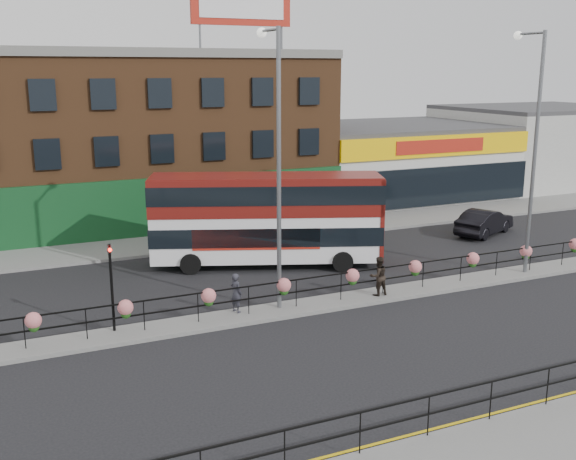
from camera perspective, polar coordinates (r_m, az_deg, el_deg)
name	(u,v)px	position (r m, az deg, el deg)	size (l,w,h in m)	color
ground	(319,306)	(27.19, 2.62, -6.48)	(120.00, 120.00, 0.00)	black
south_pavement	(542,458)	(18.32, 20.70, -17.60)	(60.00, 4.00, 0.15)	slate
north_pavement	(222,238)	(37.79, -5.62, -0.68)	(60.00, 4.00, 0.15)	slate
median	(319,305)	(27.16, 2.62, -6.33)	(60.00, 1.60, 0.15)	slate
yellow_line_inner	(479,417)	(19.79, 15.87, -14.99)	(60.00, 0.10, 0.01)	gold
yellow_line_outer	(483,420)	(19.67, 16.21, -15.20)	(60.00, 0.10, 0.01)	gold
brick_building	(118,137)	(43.59, -14.23, 7.60)	(25.00, 12.21, 10.30)	brown
supermarket	(390,160)	(51.26, 8.60, 5.89)	(15.00, 12.25, 5.30)	silver
warehouse_east	(539,144)	(60.52, 20.49, 6.81)	(14.50, 12.00, 6.30)	#B1B1AC
median_railing	(319,282)	(26.85, 2.64, -4.38)	(30.04, 0.56, 1.23)	black
south_railing	(429,406)	(17.94, 11.85, -14.41)	(20.04, 0.05, 1.12)	black
double_decker_bus	(267,211)	(32.01, -1.77, 1.64)	(11.10, 6.35, 4.42)	white
car	(484,222)	(40.19, 16.30, 0.66)	(4.75, 3.29, 1.48)	black
pedestrian_a	(236,293)	(25.97, -4.42, -5.31)	(0.54, 0.66, 1.55)	#2A2A33
pedestrian_b	(378,276)	(28.02, 7.66, -3.88)	(0.81, 0.64, 1.64)	black
lamp_column_west	(276,146)	(25.44, -1.03, 7.13)	(0.38, 1.87, 10.65)	slate
lamp_column_east	(532,132)	(32.04, 19.95, 7.77)	(0.39, 1.89, 10.77)	slate
traffic_light_median	(111,268)	(24.40, -14.79, -3.17)	(0.15, 0.28, 3.65)	black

